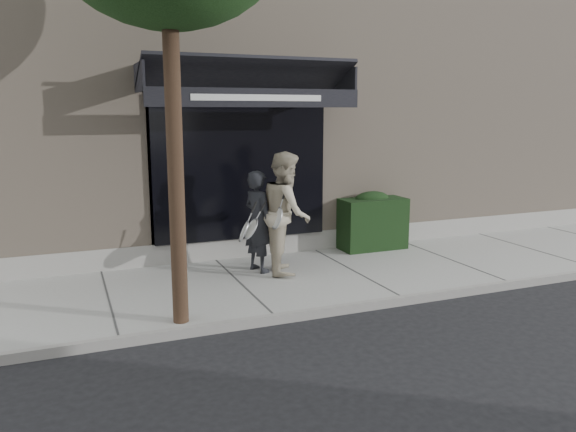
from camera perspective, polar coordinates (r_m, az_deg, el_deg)
name	(u,v)px	position (r m, az deg, el deg)	size (l,w,h in m)	color
ground	(352,276)	(9.76, 6.49, -6.12)	(80.00, 80.00, 0.00)	black
sidewalk	(352,273)	(9.74, 6.49, -5.78)	(20.00, 3.00, 0.12)	gray
curb	(402,300)	(8.48, 11.53, -8.38)	(20.00, 0.10, 0.14)	gray
building_facade	(257,114)	(13.90, -3.21, 10.33)	(14.30, 8.04, 5.64)	tan
hedge	(371,221)	(11.19, 8.47, -0.54)	(1.30, 0.70, 1.14)	black
pedestrian_front	(258,221)	(9.41, -3.06, -0.56)	(0.76, 0.89, 1.72)	black
pedestrian_back	(286,213)	(9.34, -0.18, 0.35)	(1.03, 1.17, 2.03)	#B7AB93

